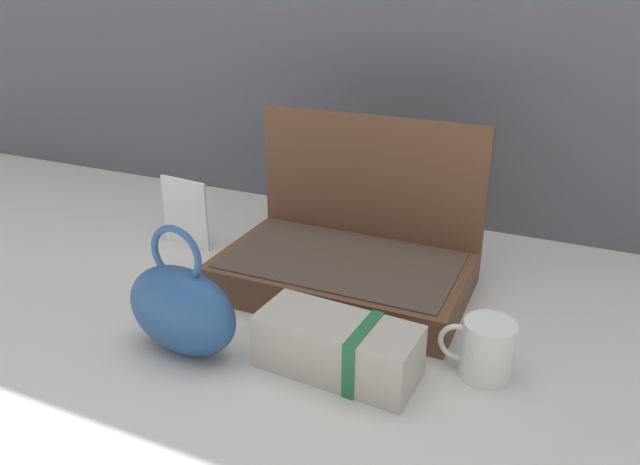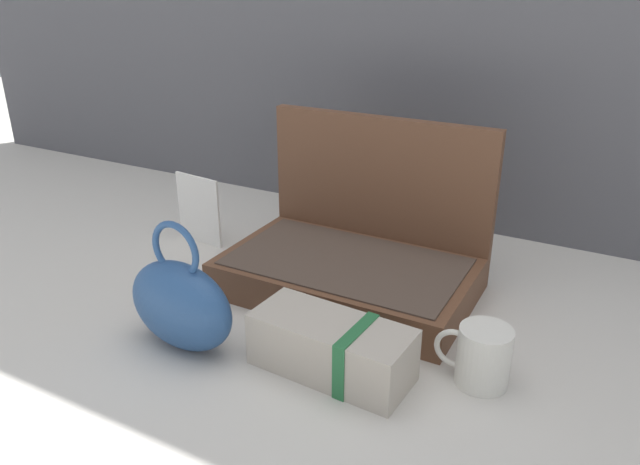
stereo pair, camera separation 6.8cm
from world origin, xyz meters
The scene contains 6 objects.
ground_plane centered at (0.00, 0.00, 0.00)m, with size 6.00×6.00×0.00m, color beige.
open_suitcase centered at (-0.03, 0.15, 0.07)m, with size 0.48×0.31×0.32m.
teal_pouch_handbag centered at (-0.19, -0.18, 0.08)m, with size 0.21×0.11×0.23m.
cream_toiletry_bag centered at (0.07, -0.13, 0.05)m, with size 0.26×0.12×0.09m.
coffee_mug centered at (0.28, -0.04, 0.05)m, with size 0.12×0.08×0.10m.
info_card_left centered at (-0.44, 0.18, 0.08)m, with size 0.13×0.01×0.16m, color white.
Camera 2 is at (0.43, -0.84, 0.59)m, focal length 34.13 mm.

